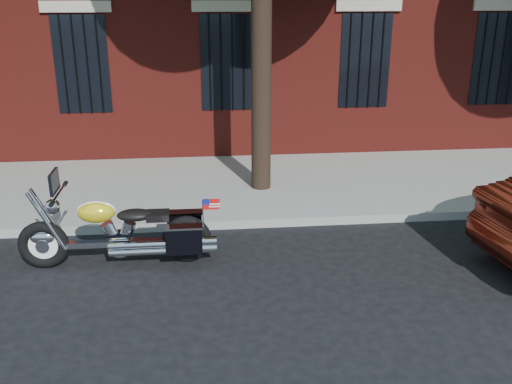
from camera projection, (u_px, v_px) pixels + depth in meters
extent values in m
plane|color=black|center=(248.00, 265.00, 8.07)|extent=(120.00, 120.00, 0.00)
cube|color=gray|center=(241.00, 223.00, 9.34)|extent=(40.00, 0.16, 0.15)
cube|color=gray|center=(233.00, 185.00, 11.10)|extent=(40.00, 3.60, 0.15)
cube|color=black|center=(227.00, 63.00, 12.11)|extent=(1.10, 0.14, 2.00)
cube|color=#B2A893|center=(226.00, 6.00, 11.69)|extent=(1.40, 0.20, 0.22)
cylinder|color=black|center=(227.00, 63.00, 12.04)|extent=(0.04, 0.04, 2.00)
cylinder|color=black|center=(261.00, 61.00, 9.99)|extent=(0.36, 0.36, 5.00)
torus|color=black|center=(44.00, 245.00, 7.89)|extent=(0.70, 0.16, 0.70)
torus|color=black|center=(187.00, 239.00, 8.07)|extent=(0.70, 0.16, 0.70)
cylinder|color=white|center=(44.00, 245.00, 7.89)|extent=(0.52, 0.06, 0.52)
cylinder|color=white|center=(187.00, 239.00, 8.07)|extent=(0.52, 0.06, 0.52)
ellipsoid|color=white|center=(43.00, 238.00, 7.85)|extent=(0.37, 0.13, 0.20)
ellipsoid|color=yellow|center=(187.00, 231.00, 8.02)|extent=(0.37, 0.15, 0.20)
cube|color=white|center=(116.00, 243.00, 7.98)|extent=(1.56, 0.11, 0.08)
cylinder|color=white|center=(120.00, 244.00, 8.00)|extent=(0.33, 0.19, 0.33)
cylinder|color=white|center=(156.00, 248.00, 7.86)|extent=(1.30, 0.10, 0.09)
ellipsoid|color=yellow|center=(96.00, 212.00, 7.80)|extent=(0.51, 0.30, 0.30)
ellipsoid|color=black|center=(135.00, 215.00, 7.87)|extent=(0.50, 0.30, 0.16)
cube|color=black|center=(185.00, 224.00, 8.28)|extent=(0.50, 0.17, 0.39)
cube|color=black|center=(184.00, 240.00, 7.77)|extent=(0.50, 0.17, 0.39)
cylinder|color=white|center=(59.00, 193.00, 7.66)|extent=(0.04, 0.81, 0.04)
sphere|color=white|center=(53.00, 207.00, 7.71)|extent=(0.21, 0.21, 0.21)
cube|color=black|center=(54.00, 182.00, 7.60)|extent=(0.04, 0.42, 0.29)
cube|color=red|center=(211.00, 204.00, 7.59)|extent=(0.23, 0.02, 0.15)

